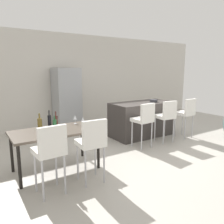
{
  "coord_description": "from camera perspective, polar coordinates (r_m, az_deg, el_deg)",
  "views": [
    {
      "loc": [
        -3.26,
        -3.83,
        1.79
      ],
      "look_at": [
        -0.57,
        0.31,
        0.85
      ],
      "focal_mm": 35.77,
      "sensor_mm": 36.0,
      "label": 1
    }
  ],
  "objects": [
    {
      "name": "ground_plane",
      "position": [
        5.33,
        7.08,
        -8.9
      ],
      "size": [
        10.0,
        10.0,
        0.0
      ],
      "primitive_type": "plane",
      "color": "#ADA89E"
    },
    {
      "name": "back_wall",
      "position": [
        7.56,
        -7.52,
        8.11
      ],
      "size": [
        10.0,
        0.12,
        2.9
      ],
      "primitive_type": "cube",
      "color": "beige",
      "rests_on": "ground_plane"
    },
    {
      "name": "kitchen_island",
      "position": [
        6.16,
        7.68,
        -1.78
      ],
      "size": [
        1.73,
        0.83,
        0.92
      ],
      "primitive_type": "cube",
      "color": "#383330",
      "rests_on": "ground_plane"
    },
    {
      "name": "bar_chair_left",
      "position": [
        5.12,
        8.21,
        -1.63
      ],
      "size": [
        0.43,
        0.43,
        1.05
      ],
      "color": "white",
      "rests_on": "ground_plane"
    },
    {
      "name": "bar_chair_middle",
      "position": [
        5.61,
        13.75,
        -0.74
      ],
      "size": [
        0.43,
        0.43,
        1.05
      ],
      "color": "white",
      "rests_on": "ground_plane"
    },
    {
      "name": "bar_chair_right",
      "position": [
        6.17,
        18.5,
        0.03
      ],
      "size": [
        0.42,
        0.42,
        1.05
      ],
      "color": "white",
      "rests_on": "ground_plane"
    },
    {
      "name": "dining_table",
      "position": [
        4.07,
        -14.38,
        -5.47
      ],
      "size": [
        1.48,
        0.81,
        0.74
      ],
      "color": "#4C4238",
      "rests_on": "ground_plane"
    },
    {
      "name": "dining_chair_near",
      "position": [
        3.27,
        -15.53,
        -9.07
      ],
      "size": [
        0.42,
        0.42,
        1.05
      ],
      "color": "white",
      "rests_on": "ground_plane"
    },
    {
      "name": "dining_chair_far",
      "position": [
        3.51,
        -5.16,
        -7.35
      ],
      "size": [
        0.42,
        0.42,
        1.05
      ],
      "color": "white",
      "rests_on": "ground_plane"
    },
    {
      "name": "wine_bottle_far",
      "position": [
        3.72,
        -14.4,
        -3.78
      ],
      "size": [
        0.06,
        0.06,
        0.32
      ],
      "color": "#194723",
      "rests_on": "dining_table"
    },
    {
      "name": "wine_bottle_end",
      "position": [
        4.17,
        -15.69,
        -2.36
      ],
      "size": [
        0.06,
        0.06,
        0.34
      ],
      "color": "black",
      "rests_on": "dining_table"
    },
    {
      "name": "wine_bottle_near",
      "position": [
        4.19,
        -14.12,
        -2.38
      ],
      "size": [
        0.06,
        0.06,
        0.31
      ],
      "color": "#471E19",
      "rests_on": "dining_table"
    },
    {
      "name": "wine_bottle_right",
      "position": [
        4.15,
        -17.97,
        -2.86
      ],
      "size": [
        0.08,
        0.08,
        0.29
      ],
      "color": "brown",
      "rests_on": "dining_table"
    },
    {
      "name": "wine_glass_left",
      "position": [
        4.01,
        -5.17,
        -2.58
      ],
      "size": [
        0.07,
        0.07,
        0.17
      ],
      "color": "silver",
      "rests_on": "dining_table"
    },
    {
      "name": "wine_glass_middle",
      "position": [
        4.23,
        -7.46,
        -1.94
      ],
      "size": [
        0.07,
        0.07,
        0.17
      ],
      "color": "silver",
      "rests_on": "dining_table"
    },
    {
      "name": "wine_glass_corner",
      "position": [
        4.44,
        -9.45,
        -1.39
      ],
      "size": [
        0.07,
        0.07,
        0.17
      ],
      "color": "silver",
      "rests_on": "dining_table"
    },
    {
      "name": "refrigerator",
      "position": [
        6.91,
        -11.51,
        3.33
      ],
      "size": [
        0.72,
        0.68,
        1.84
      ],
      "primitive_type": "cube",
      "color": "#939699",
      "rests_on": "ground_plane"
    },
    {
      "name": "fruit_bowl",
      "position": [
        6.18,
        10.58,
        2.84
      ],
      "size": [
        0.21,
        0.21,
        0.07
      ],
      "primitive_type": "cylinder",
      "color": "#333338",
      "rests_on": "kitchen_island"
    }
  ]
}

